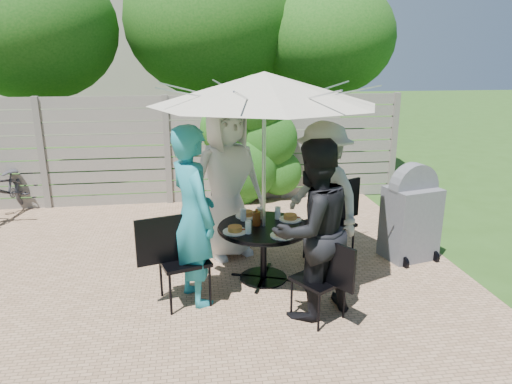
{
  "coord_description": "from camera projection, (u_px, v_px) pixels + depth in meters",
  "views": [
    {
      "loc": [
        0.41,
        -4.68,
        2.41
      ],
      "look_at": [
        1.1,
        0.15,
        0.98
      ],
      "focal_mm": 32.0,
      "sensor_mm": 36.0,
      "label": 1
    }
  ],
  "objects": [
    {
      "name": "backyard_envelope",
      "position": [
        178.0,
        52.0,
        14.13
      ],
      "size": [
        60.0,
        60.0,
        5.0
      ],
      "color": "#284917",
      "rests_on": "ground"
    },
    {
      "name": "patio_table",
      "position": [
        264.0,
        242.0,
        5.05
      ],
      "size": [
        1.31,
        1.31,
        0.65
      ],
      "rotation": [
        0.0,
        0.0,
        0.42
      ],
      "color": "black",
      "rests_on": "ground"
    },
    {
      "name": "umbrella",
      "position": [
        264.0,
        89.0,
        4.58
      ],
      "size": [
        3.12,
        3.12,
        2.29
      ],
      "rotation": [
        0.0,
        0.0,
        0.42
      ],
      "color": "silver",
      "rests_on": "ground"
    },
    {
      "name": "chair_back",
      "position": [
        223.0,
        232.0,
        5.89
      ],
      "size": [
        0.51,
        0.65,
        0.85
      ],
      "rotation": [
        0.0,
        0.0,
        5.0
      ],
      "color": "black",
      "rests_on": "ground"
    },
    {
      "name": "person_back",
      "position": [
        227.0,
        182.0,
        5.58
      ],
      "size": [
        1.11,
        0.94,
        1.93
      ],
      "primitive_type": "imported",
      "rotation": [
        0.0,
        0.0,
        6.7
      ],
      "color": "silver",
      "rests_on": "ground"
    },
    {
      "name": "chair_left",
      "position": [
        183.0,
        277.0,
        4.6
      ],
      "size": [
        0.73,
        0.57,
        0.96
      ],
      "rotation": [
        0.0,
        0.0,
        6.57
      ],
      "color": "black",
      "rests_on": "ground"
    },
    {
      "name": "person_left",
      "position": [
        193.0,
        217.0,
        4.49
      ],
      "size": [
        0.67,
        0.79,
        1.83
      ],
      "primitive_type": "imported",
      "rotation": [
        0.0,
        0.0,
        8.27
      ],
      "color": "teal",
      "rests_on": "ground"
    },
    {
      "name": "chair_front",
      "position": [
        319.0,
        295.0,
        4.32
      ],
      "size": [
        0.56,
        0.63,
        0.85
      ],
      "rotation": [
        0.0,
        0.0,
        2.13
      ],
      "color": "black",
      "rests_on": "ground"
    },
    {
      "name": "person_front",
      "position": [
        312.0,
        230.0,
        4.26
      ],
      "size": [
        1.04,
        0.94,
        1.74
      ],
      "primitive_type": "imported",
      "rotation": [
        0.0,
        0.0,
        3.56
      ],
      "color": "black",
      "rests_on": "ground"
    },
    {
      "name": "chair_right",
      "position": [
        330.0,
        238.0,
        5.58
      ],
      "size": [
        0.76,
        0.65,
        1.0
      ],
      "rotation": [
        0.0,
        0.0,
        3.61
      ],
      "color": "black",
      "rests_on": "ground"
    },
    {
      "name": "person_right",
      "position": [
        323.0,
        195.0,
        5.35
      ],
      "size": [
        1.05,
        1.29,
        1.74
      ],
      "primitive_type": "imported",
      "rotation": [
        0.0,
        0.0,
        5.13
      ],
      "color": "#989A95",
      "rests_on": "ground"
    },
    {
      "name": "plate_back",
      "position": [
        247.0,
        214.0,
        5.28
      ],
      "size": [
        0.26,
        0.26,
        0.06
      ],
      "color": "white",
      "rests_on": "patio_table"
    },
    {
      "name": "plate_left",
      "position": [
        235.0,
        230.0,
        4.8
      ],
      "size": [
        0.26,
        0.26,
        0.06
      ],
      "color": "white",
      "rests_on": "patio_table"
    },
    {
      "name": "plate_front",
      "position": [
        283.0,
        234.0,
        4.69
      ],
      "size": [
        0.26,
        0.26,
        0.06
      ],
      "color": "white",
      "rests_on": "patio_table"
    },
    {
      "name": "plate_right",
      "position": [
        290.0,
        218.0,
        5.17
      ],
      "size": [
        0.26,
        0.26,
        0.06
      ],
      "color": "white",
      "rests_on": "patio_table"
    },
    {
      "name": "glass_back",
      "position": [
        243.0,
        215.0,
        5.13
      ],
      "size": [
        0.07,
        0.07,
        0.14
      ],
      "primitive_type": "cylinder",
      "color": "silver",
      "rests_on": "patio_table"
    },
    {
      "name": "glass_left",
      "position": [
        248.0,
        227.0,
        4.75
      ],
      "size": [
        0.07,
        0.07,
        0.14
      ],
      "primitive_type": "cylinder",
      "color": "silver",
      "rests_on": "patio_table"
    },
    {
      "name": "glass_right",
      "position": [
        278.0,
        213.0,
        5.19
      ],
      "size": [
        0.07,
        0.07,
        0.14
      ],
      "primitive_type": "cylinder",
      "color": "silver",
      "rests_on": "patio_table"
    },
    {
      "name": "syrup_jug",
      "position": [
        257.0,
        218.0,
        4.98
      ],
      "size": [
        0.09,
        0.09,
        0.16
      ],
      "primitive_type": "cylinder",
      "color": "#59280C",
      "rests_on": "patio_table"
    },
    {
      "name": "coffee_cup",
      "position": [
        260.0,
        213.0,
        5.2
      ],
      "size": [
        0.08,
        0.08,
        0.12
      ],
      "primitive_type": "cylinder",
      "color": "#C6B293",
      "rests_on": "patio_table"
    },
    {
      "name": "bicycle",
      "position": [
        4.0,
        188.0,
        7.06
      ],
      "size": [
        1.03,
        1.92,
        0.96
      ],
      "primitive_type": "imported",
      "rotation": [
        0.0,
        0.0,
        -0.23
      ],
      "color": "#333338",
      "rests_on": "ground"
    },
    {
      "name": "bbq_grill",
      "position": [
        411.0,
        216.0,
        5.59
      ],
      "size": [
        0.69,
        0.58,
        1.22
      ],
      "rotation": [
        0.0,
        0.0,
        0.24
      ],
      "color": "#5E5E63",
      "rests_on": "ground"
    }
  ]
}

